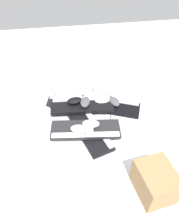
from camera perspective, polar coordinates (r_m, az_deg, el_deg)
ground_plane at (r=1.54m, az=-0.24°, el=-1.11°), size 3.20×3.20×0.00m
keyboard_0 at (r=1.61m, az=5.17°, el=1.62°), size 0.46×0.31×0.03m
keyboard_1 at (r=1.61m, az=-3.43°, el=1.98°), size 0.46×0.25×0.03m
keyboard_2 at (r=1.44m, az=-0.16°, el=-4.46°), size 0.27×0.46×0.03m
keyboard_3 at (r=1.39m, az=-1.05°, el=-4.66°), size 0.46×0.20×0.03m
keyboard_4 at (r=1.56m, az=-1.96°, el=1.78°), size 0.45×0.18×0.03m
mouse_0 at (r=1.35m, az=-2.71°, el=-4.41°), size 0.12×0.09×0.04m
mouse_1 at (r=1.59m, az=-11.15°, el=0.43°), size 0.12×0.12×0.04m
mouse_2 at (r=1.59m, az=6.42°, el=2.77°), size 0.10×0.12×0.04m
mouse_3 at (r=1.53m, az=-1.17°, el=2.63°), size 0.09×0.12×0.04m
mouse_4 at (r=1.59m, az=3.34°, el=2.95°), size 0.11×0.07×0.04m
mouse_5 at (r=1.38m, az=0.35°, el=-3.07°), size 0.12×0.08×0.04m
mouse_6 at (r=1.35m, az=-0.34°, el=-4.28°), size 0.07×0.11×0.04m
mouse_7 at (r=1.54m, az=-3.88°, el=2.96°), size 0.12×0.08×0.04m
cable_0 at (r=1.66m, az=4.22°, el=2.83°), size 0.12×0.40×0.01m
cable_1 at (r=1.74m, az=-3.75°, el=5.09°), size 0.65×0.29×0.01m
cardboard_box at (r=1.18m, az=16.76°, el=-17.03°), size 0.20×0.23×0.17m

